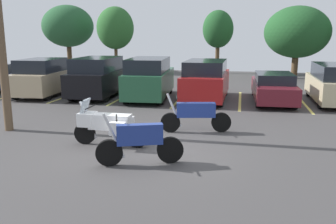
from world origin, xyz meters
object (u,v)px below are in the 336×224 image
Objects in this scene: car_tan at (44,77)px; car_black at (99,77)px; motorcycle_second at (139,142)px; car_red at (206,80)px; car_maroon at (273,87)px; car_champagne at (333,84)px; motorcycle_third at (195,115)px; car_green at (149,78)px; motorcycle_touring at (107,124)px.

car_black reaches higher than car_tan.
car_red is (0.72, 9.10, 0.38)m from motorcycle_second.
car_champagne is (2.67, 0.22, 0.22)m from car_maroon.
motorcycle_third is 8.22m from car_black.
car_tan is at bearing -177.43° from car_champagne.
car_champagne is (11.25, 0.35, -0.08)m from car_black.
car_tan is 5.57m from car_green.
motorcycle_second is 0.42× the size of car_maroon.
motorcycle_second is (1.30, -1.29, -0.06)m from motorcycle_touring.
car_maroon reaches higher than motorcycle_touring.
car_tan reaches higher than car_champagne.
car_red is (2.02, 7.81, 0.32)m from motorcycle_touring.
car_tan is 14.15m from car_champagne.
car_champagne is at bearing 3.47° from car_green.
motorcycle_second is 0.42× the size of car_black.
car_champagne is (7.82, 8.21, 0.27)m from motorcycle_touring.
motorcycle_third is 0.46× the size of car_maroon.
car_black is at bearing -179.16° from car_maroon.
car_green is 5.92m from car_maroon.
motorcycle_third is 0.49× the size of car_red.
car_red is at bearing 85.49° from motorcycle_second.
motorcycle_touring is at bearing -50.19° from car_tan.
car_tan is at bearing -177.94° from car_maroon.
motorcycle_touring is 0.45× the size of car_black.
car_green is (-3.01, 5.75, 0.41)m from motorcycle_third.
car_champagne reaches higher than motorcycle_third.
car_green is at bearing -176.53° from car_champagne.
motorcycle_third is 6.50m from car_green.
car_red reaches higher than car_champagne.
car_red is at bearing 2.43° from car_green.
car_champagne is at bearing 48.43° from motorcycle_third.
car_red is (8.33, 0.23, 0.03)m from car_tan.
car_tan is (-8.58, 5.63, 0.34)m from motorcycle_third.
car_green is 2.77m from car_red.
motorcycle_touring is 1.07× the size of motorcycle_second.
car_maroon is at bearing 57.16° from motorcycle_touring.
motorcycle_touring is 9.51m from car_maroon.
car_maroon is (3.14, 0.18, -0.27)m from car_red.
car_maroon is 1.03× the size of car_champagne.
motorcycle_touring is 0.47× the size of car_red.
car_champagne is (5.56, 6.27, 0.32)m from motorcycle_third.
car_black reaches higher than car_champagne.
car_green is 8.59m from car_champagne.
car_red is (5.44, -0.05, -0.03)m from car_black.
car_black is 1.00× the size of car_maroon.
motorcycle_second is 0.91× the size of motorcycle_third.
car_green reaches higher than motorcycle_second.
motorcycle_third is at bearing -115.56° from car_maroon.
car_green is 1.03× the size of car_champagne.
car_champagne is (8.57, 0.52, -0.09)m from car_green.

